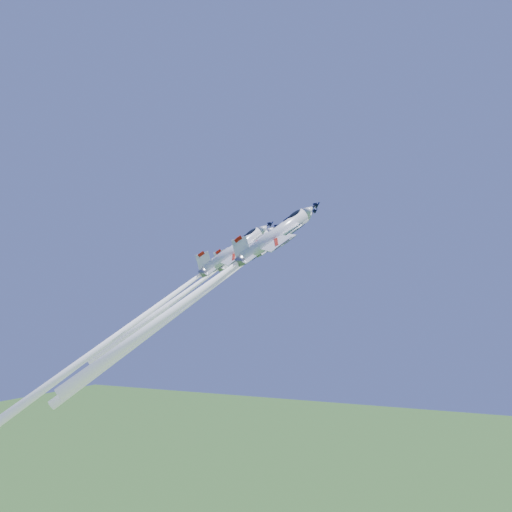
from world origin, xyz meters
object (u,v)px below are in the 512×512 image
at_px(jet_left, 194,286).
at_px(jet_right, 205,287).
at_px(jet_slot, 131,325).
at_px(jet_lead, 200,295).

distance_m(jet_left, jet_right, 16.12).
xyz_separation_m(jet_right, jet_slot, (-15.00, -0.05, -6.54)).
xyz_separation_m(jet_left, jet_slot, (-5.00, -12.67, -7.14)).
bearing_deg(jet_lead, jet_slot, -92.58).
bearing_deg(jet_left, jet_slot, -68.81).
relative_size(jet_lead, jet_left, 1.34).
xyz_separation_m(jet_left, jet_right, (10.01, -12.62, -0.60)).
xyz_separation_m(jet_lead, jet_slot, (-8.85, -8.76, -5.32)).
height_order(jet_lead, jet_right, jet_lead).
bearing_deg(jet_slot, jet_lead, 87.42).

